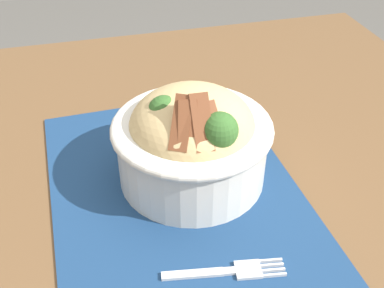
{
  "coord_description": "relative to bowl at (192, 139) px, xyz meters",
  "views": [
    {
      "loc": [
        0.37,
        -0.1,
        1.15
      ],
      "look_at": [
        -0.07,
        0.02,
        0.81
      ],
      "focal_mm": 44.1,
      "sensor_mm": 36.0,
      "label": 1
    }
  ],
  "objects": [
    {
      "name": "table",
      "position": [
        0.06,
        -0.02,
        -0.13
      ],
      "size": [
        1.03,
        0.96,
        0.76
      ],
      "color": "brown",
      "rests_on": "ground_plane"
    },
    {
      "name": "placemat",
      "position": [
        0.04,
        -0.03,
        -0.06
      ],
      "size": [
        0.46,
        0.31,
        0.0
      ],
      "primitive_type": "cube",
      "rotation": [
        0.0,
        0.0,
        0.03
      ],
      "color": "navy",
      "rests_on": "table"
    },
    {
      "name": "bowl",
      "position": [
        0.0,
        0.0,
        0.0
      ],
      "size": [
        0.19,
        0.19,
        0.14
      ],
      "color": "silver",
      "rests_on": "placemat"
    },
    {
      "name": "fork",
      "position": [
        0.15,
        -0.0,
        -0.06
      ],
      "size": [
        0.03,
        0.12,
        0.0
      ],
      "color": "silver",
      "rests_on": "placemat"
    }
  ]
}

